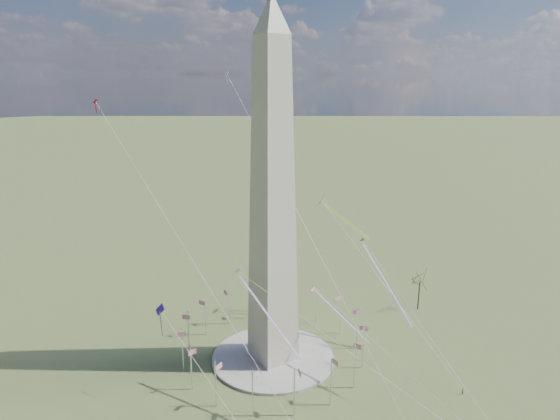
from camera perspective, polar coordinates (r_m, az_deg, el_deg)
ground at (r=153.86m, az=-0.80°, el=-16.62°), size 2000.00×2000.00×0.00m
plaza at (r=153.65m, az=-0.80°, el=-16.49°), size 36.00×36.00×0.80m
washington_monument at (r=134.82m, az=-0.87°, el=0.96°), size 15.56×15.56×100.00m
flagpole_ring at (r=150.15m, az=-0.81°, el=-14.26°), size 54.40×54.40×13.00m
tree_near at (r=183.90m, az=15.71°, el=-7.64°), size 9.21×9.21×16.11m
person_east at (r=147.09m, az=20.12°, el=-18.91°), size 0.76×0.67×1.76m
kite_delta_black at (r=167.54m, az=5.11°, el=0.86°), size 15.03×17.02×15.28m
kite_diamond_purple at (r=132.11m, az=-13.52°, el=-11.38°), size 1.89×3.05×9.66m
kite_streamer_left at (r=140.11m, az=11.09°, el=-6.46°), size 6.02×24.38×16.87m
kite_streamer_mid at (r=126.08m, az=-2.57°, el=-10.23°), size 4.70×23.64×16.28m
kite_streamer_right at (r=160.79m, az=5.99°, el=-10.90°), size 8.22×20.31×14.50m
kite_small_red at (r=143.93m, az=-20.35°, el=11.40°), size 0.97×1.62×3.86m
kite_small_white at (r=174.57m, az=-6.10°, el=15.13°), size 1.45×2.19×4.69m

